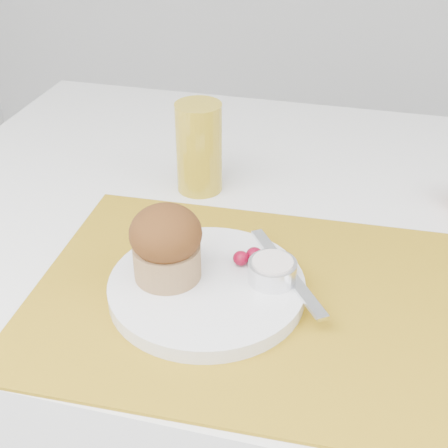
% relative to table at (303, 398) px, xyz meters
% --- Properties ---
extents(table, '(1.20, 0.80, 0.75)m').
position_rel_table_xyz_m(table, '(0.00, 0.00, 0.00)').
color(table, white).
rests_on(table, ground).
extents(placemat, '(0.52, 0.39, 0.00)m').
position_rel_table_xyz_m(placemat, '(-0.05, -0.21, 0.38)').
color(placemat, '#A98017').
rests_on(placemat, table).
extents(plate, '(0.29, 0.29, 0.02)m').
position_rel_table_xyz_m(plate, '(-0.11, -0.21, 0.39)').
color(plate, white).
rests_on(plate, placemat).
extents(ramekin, '(0.06, 0.06, 0.02)m').
position_rel_table_xyz_m(ramekin, '(-0.04, -0.19, 0.41)').
color(ramekin, silver).
rests_on(ramekin, plate).
extents(cream, '(0.05, 0.05, 0.01)m').
position_rel_table_xyz_m(cream, '(-0.04, -0.19, 0.42)').
color(cream, silver).
rests_on(cream, ramekin).
extents(raspberry_near, '(0.02, 0.02, 0.02)m').
position_rel_table_xyz_m(raspberry_near, '(-0.08, -0.17, 0.41)').
color(raspberry_near, '#5D0214').
rests_on(raspberry_near, plate).
extents(raspberry_far, '(0.02, 0.02, 0.02)m').
position_rel_table_xyz_m(raspberry_far, '(-0.06, -0.16, 0.41)').
color(raspberry_far, '#520214').
rests_on(raspberry_far, plate).
extents(butter_knife, '(0.11, 0.15, 0.00)m').
position_rel_table_xyz_m(butter_knife, '(-0.02, -0.18, 0.40)').
color(butter_knife, silver).
rests_on(butter_knife, plate).
extents(juice_glass, '(0.08, 0.08, 0.13)m').
position_rel_table_xyz_m(juice_glass, '(-0.19, 0.03, 0.44)').
color(juice_glass, gold).
rests_on(juice_glass, table).
extents(muffin, '(0.08, 0.08, 0.09)m').
position_rel_table_xyz_m(muffin, '(-0.15, -0.21, 0.44)').
color(muffin, '#A98052').
rests_on(muffin, plate).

